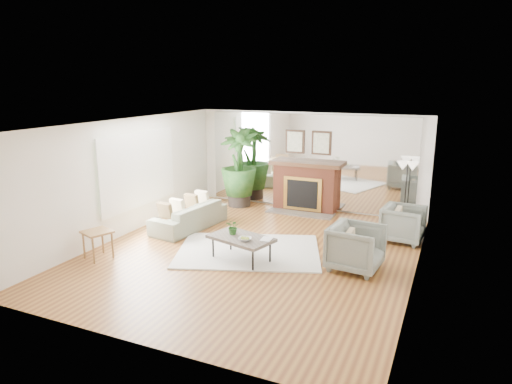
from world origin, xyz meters
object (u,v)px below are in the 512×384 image
at_px(armchair_back, 403,224).
at_px(floor_lamp, 407,171).
at_px(fireplace, 305,186).
at_px(armchair_front, 356,248).
at_px(side_table, 97,235).
at_px(sofa, 189,216).
at_px(coffee_table, 241,239).
at_px(potted_ficus, 239,165).

height_order(armchair_back, floor_lamp, floor_lamp).
xyz_separation_m(armchair_back, floor_lamp, (-0.12, 1.21, 0.89)).
xyz_separation_m(fireplace, armchair_front, (2.00, -3.26, -0.25)).
height_order(armchair_back, side_table, armchair_back).
height_order(fireplace, armchair_back, fireplace).
bearing_deg(sofa, coffee_table, 63.69).
bearing_deg(side_table, armchair_front, 17.67).
relative_size(armchair_front, potted_ficus, 0.43).
height_order(sofa, potted_ficus, potted_ficus).
relative_size(coffee_table, armchair_back, 1.58).
bearing_deg(armchair_back, side_table, 128.59).
distance_m(side_table, floor_lamp, 6.80).
bearing_deg(armchair_front, coffee_table, 108.98).
xyz_separation_m(coffee_table, side_table, (-2.51, -0.98, 0.02)).
bearing_deg(armchair_front, floor_lamp, -2.91).
distance_m(coffee_table, side_table, 2.70).
relative_size(fireplace, armchair_front, 2.29).
height_order(sofa, armchair_back, armchair_back).
distance_m(coffee_table, armchair_back, 3.51).
height_order(fireplace, potted_ficus, potted_ficus).
xyz_separation_m(coffee_table, armchair_back, (2.62, 2.33, -0.05)).
relative_size(fireplace, potted_ficus, 0.99).
relative_size(armchair_back, side_table, 1.36).
xyz_separation_m(fireplace, coffee_table, (-0.02, -3.73, -0.23)).
relative_size(coffee_table, armchair_front, 1.47).
xyz_separation_m(coffee_table, floor_lamp, (2.51, 3.54, 0.84)).
bearing_deg(floor_lamp, armchair_back, -84.47).
bearing_deg(fireplace, sofa, -128.36).
distance_m(armchair_back, side_table, 6.11).
distance_m(fireplace, side_table, 5.35).
xyz_separation_m(coffee_table, potted_ficus, (-1.72, 3.47, 0.67)).
height_order(coffee_table, armchair_front, armchair_front).
height_order(fireplace, side_table, fireplace).
relative_size(sofa, potted_ficus, 0.94).
bearing_deg(side_table, sofa, 75.16).
height_order(fireplace, floor_lamp, fireplace).
bearing_deg(side_table, coffee_table, 21.30).
height_order(potted_ficus, floor_lamp, potted_ficus).
distance_m(armchair_front, side_table, 4.76).
distance_m(armchair_back, floor_lamp, 1.51).
relative_size(armchair_front, side_table, 1.46).
relative_size(fireplace, sofa, 1.05).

